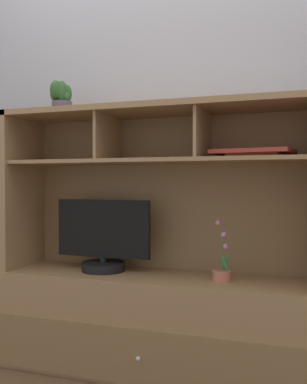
# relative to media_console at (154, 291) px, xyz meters

# --- Properties ---
(floor_plane) EXTENTS (6.00, 6.00, 0.02)m
(floor_plane) POSITION_rel_media_console_xyz_m (0.00, -0.01, -0.44)
(floor_plane) COLOR brown
(floor_plane) RESTS_ON ground
(back_wall) EXTENTS (6.00, 0.02, 2.80)m
(back_wall) POSITION_rel_media_console_xyz_m (0.00, 0.23, 0.97)
(back_wall) COLOR #ADABB2
(back_wall) RESTS_ON ground
(media_console) EXTENTS (1.69, 0.46, 1.41)m
(media_console) POSITION_rel_media_console_xyz_m (0.00, 0.00, 0.00)
(media_console) COLOR #9C764D
(media_console) RESTS_ON ground
(tv_monitor) EXTENTS (0.54, 0.24, 0.39)m
(tv_monitor) POSITION_rel_media_console_xyz_m (-0.30, 0.00, 0.25)
(tv_monitor) COLOR black
(tv_monitor) RESTS_ON media_console
(potted_orchid) EXTENTS (0.11, 0.11, 0.30)m
(potted_orchid) POSITION_rel_media_console_xyz_m (0.37, -0.03, 0.14)
(potted_orchid) COLOR #B96B50
(potted_orchid) RESTS_ON media_console
(magazine_stack_left) EXTENTS (0.41, 0.32, 0.04)m
(magazine_stack_left) POSITION_rel_media_console_xyz_m (0.52, 0.01, 0.72)
(magazine_stack_left) COLOR #AA3D27
(magazine_stack_left) RESTS_ON media_console
(potted_succulent) EXTENTS (0.13, 0.14, 0.19)m
(potted_succulent) POSITION_rel_media_console_xyz_m (-0.56, -0.00, 1.06)
(potted_succulent) COLOR #544757
(potted_succulent) RESTS_ON media_console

